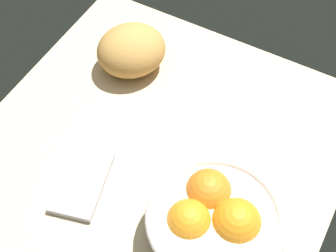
# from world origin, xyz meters

# --- Properties ---
(ground_plane) EXTENTS (0.65, 0.66, 0.03)m
(ground_plane) POSITION_xyz_m (0.00, 0.00, -0.01)
(ground_plane) COLOR #C8B28E
(fruit_bowl) EXTENTS (0.22, 0.22, 0.10)m
(fruit_bowl) POSITION_xyz_m (0.11, 0.16, 0.05)
(fruit_bowl) COLOR white
(fruit_bowl) RESTS_ON ground
(bread_loaf) EXTENTS (0.19, 0.19, 0.10)m
(bread_loaf) POSITION_xyz_m (-0.15, -0.15, 0.05)
(bread_loaf) COLOR #BD8843
(bread_loaf) RESTS_ON ground
(napkin_folded) EXTENTS (0.15, 0.11, 0.01)m
(napkin_folded) POSITION_xyz_m (0.14, -0.08, 0.01)
(napkin_folded) COLOR #B9B7C0
(napkin_folded) RESTS_ON ground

